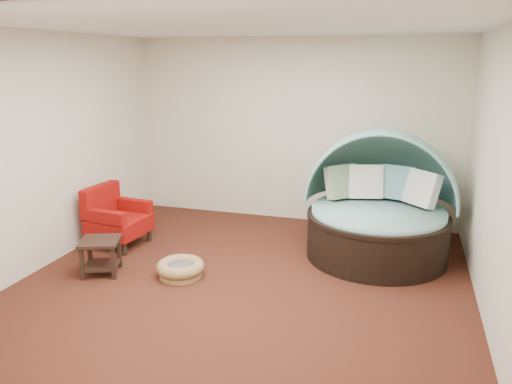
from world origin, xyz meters
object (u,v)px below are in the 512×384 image
(pet_basket, at_px, (180,268))
(side_table, at_px, (101,252))
(red_armchair, at_px, (116,218))
(canopy_daybed, at_px, (379,198))

(pet_basket, height_order, side_table, side_table)
(pet_basket, distance_m, red_armchair, 1.49)
(canopy_daybed, bearing_deg, pet_basket, -147.14)
(canopy_daybed, bearing_deg, red_armchair, -168.77)
(canopy_daybed, xyz_separation_m, side_table, (-3.08, -1.57, -0.48))
(side_table, bearing_deg, canopy_daybed, 27.06)
(canopy_daybed, height_order, side_table, canopy_daybed)
(canopy_daybed, xyz_separation_m, red_armchair, (-3.43, -0.68, -0.38))
(pet_basket, relative_size, side_table, 1.24)
(red_armchair, distance_m, side_table, 0.96)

